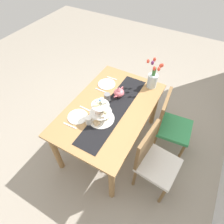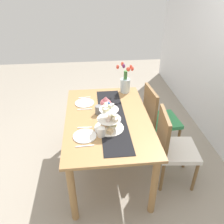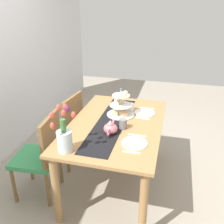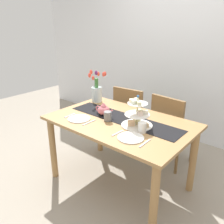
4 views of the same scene
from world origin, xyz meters
The scene contains 17 objects.
ground_plane centered at (0.00, 0.00, 0.00)m, with size 8.00×8.00×0.00m, color gray.
room_wall_rear centered at (0.00, 1.56, 1.30)m, with size 6.00×0.08×2.60m, color silver.
dining_table centered at (0.00, 0.00, 0.64)m, with size 1.44×0.92×0.76m.
chair_left centered at (-0.34, 0.69, 0.50)m, with size 0.46×0.46×0.91m.
chair_right centered at (0.24, 0.69, 0.50)m, with size 0.46×0.46×0.91m.
table_runner centered at (0.00, 0.05, 0.76)m, with size 1.27×0.28×0.00m, color black.
tiered_cake_stand centered at (0.20, 0.00, 0.86)m, with size 0.30×0.30×0.30m.
teapot centered at (-0.23, 0.00, 0.82)m, with size 0.24×0.13×0.14m.
tulip_vase centered at (-0.60, 0.29, 0.89)m, with size 0.23×0.21×0.40m.
dinner_plate_left centered at (-0.34, -0.25, 0.76)m, with size 0.23×0.23×0.01m, color white.
fork_left centered at (-0.49, -0.25, 0.76)m, with size 0.02×0.15×0.01m, color silver.
knife_left centered at (-0.20, -0.25, 0.76)m, with size 0.01×0.17×0.01m, color silver.
dinner_plate_right centered at (0.31, -0.25, 0.76)m, with size 0.23×0.23×0.01m, color white.
fork_right centered at (0.16, -0.25, 0.76)m, with size 0.02×0.15×0.01m, color silver.
knife_right centered at (0.45, -0.25, 0.76)m, with size 0.01×0.17×0.01m, color silver.
mug_grey centered at (-0.09, -0.09, 0.81)m, with size 0.08×0.08×0.10m, color slate.
mug_white_text centered at (0.32, -0.09, 0.81)m, with size 0.08×0.08×0.10m, color white.
Camera 4 is at (1.35, -1.73, 1.70)m, focal length 37.74 mm.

